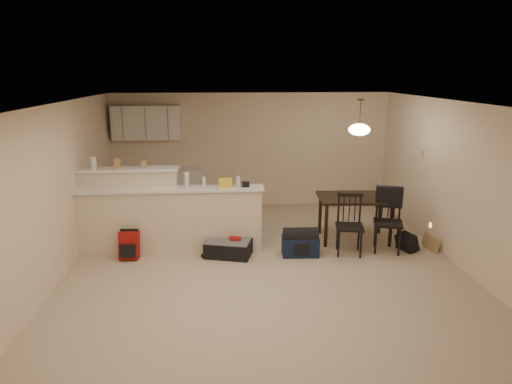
{
  "coord_description": "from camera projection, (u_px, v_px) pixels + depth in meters",
  "views": [
    {
      "loc": [
        -0.62,
        -6.39,
        2.93
      ],
      "look_at": [
        -0.1,
        0.7,
        1.05
      ],
      "focal_mm": 32.0,
      "sensor_mm": 36.0,
      "label": 1
    }
  ],
  "objects": [
    {
      "name": "small_box",
      "position": [
        144.0,
        164.0,
        7.53
      ],
      "size": [
        0.08,
        0.06,
        0.12
      ],
      "primitive_type": "cube",
      "color": "tan",
      "rests_on": "breakfast_bar"
    },
    {
      "name": "navy_duffel",
      "position": [
        300.0,
        246.0,
        7.49
      ],
      "size": [
        0.6,
        0.35,
        0.32
      ],
      "primitive_type": "cube",
      "rotation": [
        0.0,
        0.0,
        -0.04
      ],
      "color": "#121E3B",
      "rests_on": "ground"
    },
    {
      "name": "thermostat",
      "position": [
        422.0,
        153.0,
        8.28
      ],
      "size": [
        0.02,
        0.12,
        0.12
      ],
      "primitive_type": "cube",
      "color": "beige",
      "rests_on": "room"
    },
    {
      "name": "dining_table",
      "position": [
        355.0,
        202.0,
        8.04
      ],
      "size": [
        1.33,
        0.93,
        0.8
      ],
      "rotation": [
        0.0,
        0.0,
        -0.06
      ],
      "color": "black",
      "rests_on": "ground"
    },
    {
      "name": "breakfast_bar",
      "position": [
        156.0,
        215.0,
        7.62
      ],
      "size": [
        3.08,
        0.58,
        1.39
      ],
      "color": "beige",
      "rests_on": "ground"
    },
    {
      "name": "bottle_b",
      "position": [
        204.0,
        182.0,
        7.45
      ],
      "size": [
        0.06,
        0.06,
        0.18
      ],
      "primitive_type": "cylinder",
      "color": "silver",
      "rests_on": "breakfast_bar"
    },
    {
      "name": "cardboard_sheet",
      "position": [
        431.0,
        243.0,
        7.68
      ],
      "size": [
        0.14,
        0.34,
        0.27
      ],
      "primitive_type": "cube",
      "rotation": [
        0.0,
        0.0,
        1.93
      ],
      "color": "tan",
      "rests_on": "ground"
    },
    {
      "name": "red_backpack",
      "position": [
        129.0,
        245.0,
        7.33
      ],
      "size": [
        0.31,
        0.2,
        0.45
      ],
      "primitive_type": "cube",
      "rotation": [
        0.0,
        0.0,
        -0.04
      ],
      "color": "maroon",
      "rests_on": "ground"
    },
    {
      "name": "room",
      "position": [
        266.0,
        191.0,
        6.63
      ],
      "size": [
        7.0,
        7.02,
        2.5
      ],
      "color": "#C4B096",
      "rests_on": "ground"
    },
    {
      "name": "bottle_a",
      "position": [
        187.0,
        180.0,
        7.42
      ],
      "size": [
        0.07,
        0.07,
        0.26
      ],
      "primitive_type": "cylinder",
      "color": "silver",
      "rests_on": "breakfast_bar"
    },
    {
      "name": "pendant_lamp",
      "position": [
        359.0,
        129.0,
        7.71
      ],
      "size": [
        0.36,
        0.36,
        0.62
      ],
      "color": "brown",
      "rests_on": "room"
    },
    {
      "name": "extra_item_x",
      "position": [
        238.0,
        182.0,
        7.49
      ],
      "size": [
        0.07,
        0.07,
        0.18
      ],
      "primitive_type": "cylinder",
      "color": "silver",
      "rests_on": "breakfast_bar"
    },
    {
      "name": "cereal_box",
      "position": [
        117.0,
        163.0,
        7.49
      ],
      "size": [
        0.1,
        0.07,
        0.16
      ],
      "primitive_type": "cube",
      "color": "tan",
      "rests_on": "breakfast_bar"
    },
    {
      "name": "upper_cabinets",
      "position": [
        147.0,
        123.0,
        9.51
      ],
      "size": [
        1.4,
        0.34,
        0.7
      ],
      "primitive_type": "cube",
      "color": "white",
      "rests_on": "room"
    },
    {
      "name": "kitchen_counter",
      "position": [
        159.0,
        191.0,
        9.77
      ],
      "size": [
        1.8,
        0.6,
        0.9
      ],
      "primitive_type": "cube",
      "color": "white",
      "rests_on": "ground"
    },
    {
      "name": "jar",
      "position": [
        93.0,
        163.0,
        7.46
      ],
      "size": [
        0.1,
        0.1,
        0.2
      ],
      "primitive_type": "cylinder",
      "color": "silver",
      "rests_on": "breakfast_bar"
    },
    {
      "name": "dining_chair_far",
      "position": [
        388.0,
        221.0,
        7.56
      ],
      "size": [
        0.57,
        0.55,
        1.05
      ],
      "primitive_type": null,
      "rotation": [
        0.0,
        0.0,
        -0.29
      ],
      "color": "black",
      "rests_on": "ground"
    },
    {
      "name": "black_daypack",
      "position": [
        407.0,
        243.0,
        7.68
      ],
      "size": [
        0.31,
        0.37,
        0.28
      ],
      "primitive_type": "cube",
      "rotation": [
        0.0,
        0.0,
        1.89
      ],
      "color": "black",
      "rests_on": "ground"
    },
    {
      "name": "pouch",
      "position": [
        246.0,
        184.0,
        7.52
      ],
      "size": [
        0.12,
        0.1,
        0.08
      ],
      "primitive_type": "cube",
      "color": "tan",
      "rests_on": "breakfast_bar"
    },
    {
      "name": "dining_chair_near",
      "position": [
        350.0,
        225.0,
        7.46
      ],
      "size": [
        0.5,
        0.49,
        1.0
      ],
      "primitive_type": null,
      "rotation": [
        0.0,
        0.0,
        -0.18
      ],
      "color": "black",
      "rests_on": "ground"
    },
    {
      "name": "suitcase",
      "position": [
        229.0,
        249.0,
        7.47
      ],
      "size": [
        0.82,
        0.64,
        0.25
      ],
      "primitive_type": "cube",
      "rotation": [
        0.0,
        0.0,
        -0.26
      ],
      "color": "black",
      "rests_on": "ground"
    },
    {
      "name": "bag_lump",
      "position": [
        225.0,
        183.0,
        7.48
      ],
      "size": [
        0.22,
        0.18,
        0.14
      ],
      "primitive_type": "cube",
      "color": "tan",
      "rests_on": "breakfast_bar"
    }
  ]
}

